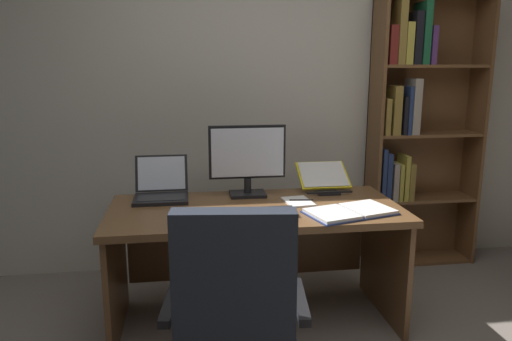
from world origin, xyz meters
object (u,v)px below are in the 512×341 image
object	(u,v)px
monitor	(247,161)
reading_stand_with_book	(324,177)
computer_mouse	(201,214)
open_binder	(350,212)
office_chair	(235,332)
keyboard	(257,213)
notepad	(298,201)
bookshelf	(412,131)
laptop	(161,190)
pen	(301,200)
desk	(254,234)

from	to	relation	value
monitor	reading_stand_with_book	size ratio (longest dim) A/B	1.46
computer_mouse	open_binder	bearing A→B (deg)	-3.54
office_chair	keyboard	xyz separation A→B (m)	(0.19, 0.65, 0.31)
notepad	bookshelf	bearing A→B (deg)	33.72
monitor	laptop	bearing A→B (deg)	178.98
bookshelf	notepad	world-z (taller)	bookshelf
laptop	reading_stand_with_book	world-z (taller)	laptop
monitor	office_chair	bearing A→B (deg)	-100.02
computer_mouse	pen	bearing A→B (deg)	19.29
monitor	computer_mouse	distance (m)	0.54
keyboard	reading_stand_with_book	world-z (taller)	reading_stand_with_book
open_binder	desk	bearing A→B (deg)	134.80
keyboard	office_chair	bearing A→B (deg)	-106.01
office_chair	monitor	xyz separation A→B (m)	(0.19, 1.05, 0.52)
desk	laptop	bearing A→B (deg)	160.94
desk	reading_stand_with_book	bearing A→B (deg)	26.77
office_chair	laptop	bearing A→B (deg)	114.82
office_chair	open_binder	size ratio (longest dim) A/B	1.86
open_binder	reading_stand_with_book	bearing A→B (deg)	74.16
bookshelf	pen	world-z (taller)	bookshelf
office_chair	keyboard	world-z (taller)	office_chair
bookshelf	desk	bearing A→B (deg)	-152.65
monitor	keyboard	size ratio (longest dim) A/B	1.12
computer_mouse	notepad	bearing A→B (deg)	19.91
monitor	keyboard	world-z (taller)	monitor
bookshelf	monitor	size ratio (longest dim) A/B	4.25
laptop	open_binder	xyz separation A→B (m)	(1.03, -0.46, -0.04)
pen	notepad	bearing A→B (deg)	180.00
pen	monitor	bearing A→B (deg)	146.61
computer_mouse	office_chair	bearing A→B (deg)	-79.97
desk	computer_mouse	world-z (taller)	computer_mouse
bookshelf	computer_mouse	world-z (taller)	bookshelf
laptop	reading_stand_with_book	xyz separation A→B (m)	(1.03, 0.06, 0.03)
bookshelf	pen	size ratio (longest dim) A/B	14.32
desk	bookshelf	distance (m)	1.53
computer_mouse	open_binder	distance (m)	0.81
monitor	pen	size ratio (longest dim) A/B	3.37
laptop	keyboard	world-z (taller)	laptop
keyboard	open_binder	xyz separation A→B (m)	(0.51, -0.05, -0.00)
notepad	keyboard	bearing A→B (deg)	-142.91
monitor	computer_mouse	xyz separation A→B (m)	(-0.30, -0.40, -0.20)
reading_stand_with_book	open_binder	size ratio (longest dim) A/B	0.61
pen	open_binder	bearing A→B (deg)	-50.74
monitor	pen	xyz separation A→B (m)	(0.30, -0.20, -0.21)
office_chair	notepad	bearing A→B (deg)	68.64
notepad	computer_mouse	bearing A→B (deg)	-160.09
keyboard	open_binder	distance (m)	0.51
open_binder	computer_mouse	bearing A→B (deg)	160.49
computer_mouse	pen	distance (m)	0.63
office_chair	bookshelf	bearing A→B (deg)	53.01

